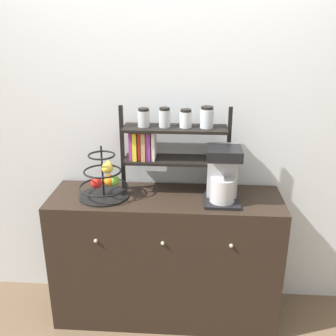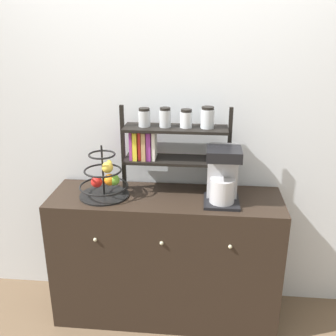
% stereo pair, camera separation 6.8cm
% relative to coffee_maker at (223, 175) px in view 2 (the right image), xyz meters
% --- Properties ---
extents(ground_plane, '(12.00, 12.00, 0.00)m').
position_rel_coffee_maker_xyz_m(ground_plane, '(-0.35, -0.20, -1.08)').
color(ground_plane, brown).
extents(wall_back, '(7.00, 0.05, 2.60)m').
position_rel_coffee_maker_xyz_m(wall_back, '(-0.35, 0.30, 0.22)').
color(wall_back, silver).
rests_on(wall_back, ground_plane).
extents(sideboard, '(1.49, 0.47, 0.90)m').
position_rel_coffee_maker_xyz_m(sideboard, '(-0.35, 0.03, -0.63)').
color(sideboard, black).
rests_on(sideboard, ground_plane).
extents(coffee_maker, '(0.22, 0.23, 0.35)m').
position_rel_coffee_maker_xyz_m(coffee_maker, '(0.00, 0.00, 0.00)').
color(coffee_maker, black).
rests_on(coffee_maker, sideboard).
extents(fruit_stand, '(0.32, 0.32, 0.34)m').
position_rel_coffee_maker_xyz_m(fruit_stand, '(-0.74, 0.01, -0.06)').
color(fruit_stand, black).
rests_on(fruit_stand, sideboard).
extents(shelf_hutch, '(0.70, 0.20, 0.57)m').
position_rel_coffee_maker_xyz_m(shelf_hutch, '(-0.36, 0.14, 0.18)').
color(shelf_hutch, black).
rests_on(shelf_hutch, sideboard).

